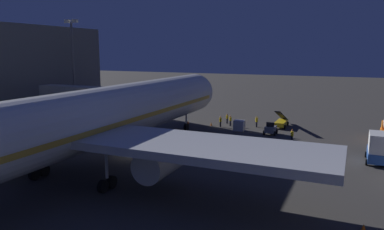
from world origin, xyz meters
The scene contains 16 objects.
ground_plane centered at (0.00, 0.00, 0.00)m, with size 320.00×320.00×0.00m, color #383533.
airliner_at_gate centered at (0.00, 11.40, 5.76)m, with size 48.63×67.80×17.98m.
jet_bridge centered at (11.18, -8.69, 5.88)m, with size 20.66×3.40×7.42m.
apron_floodlight_mast centered at (25.50, -18.67, 10.75)m, with size 2.90×0.50×18.60m.
belt_loader centered at (-13.51, -24.52, 0.85)m, with size 1.96×7.82×3.31m.
cargo_truck_aft centered at (-27.39, -8.60, 1.80)m, with size 2.36×5.02×3.57m.
pushback_tug centered at (-13.04, -18.24, 0.78)m, with size 1.86×2.26×1.95m.
baggage_container_near_belt centered at (-7.84, -18.87, 0.84)m, with size 1.66×1.50×1.68m, color #B7BABF.
ground_crew_near_nose_gear centered at (-5.34, -21.95, 1.00)m, with size 0.40×0.40×1.81m.
ground_crew_by_belt_loader centered at (-9.71, -22.79, 1.03)m, with size 0.40×0.40×1.87m.
ground_crew_marshaller_fwd centered at (-4.05, -20.44, 1.02)m, with size 0.40×0.40×1.86m.
ground_crew_under_port_wing centered at (-16.84, -14.77, 0.97)m, with size 0.40×0.40×1.77m.
ground_crew_by_tug centered at (-4.10, -23.88, 0.95)m, with size 0.40×0.40×1.72m.
traffic_cone_nose_port centered at (-2.20, -20.90, 0.28)m, with size 0.36×0.36×0.55m, color orange.
traffic_cone_nose_starboard centered at (2.20, -20.90, 0.28)m, with size 0.36×0.36×0.55m, color orange.
traffic_cone_wingtip_svc_side centered at (-25.82, 10.18, 0.28)m, with size 0.36×0.36×0.55m, color orange.
Camera 1 is at (-24.55, 37.79, 12.78)m, focal length 34.60 mm.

